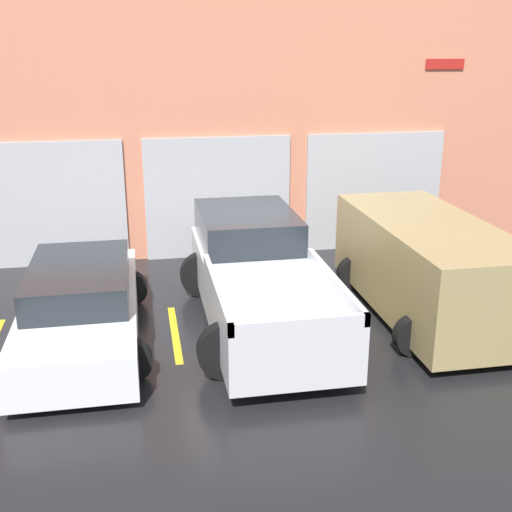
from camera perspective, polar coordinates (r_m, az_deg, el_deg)
name	(u,v)px	position (r m, az deg, el deg)	size (l,w,h in m)	color
ground_plane	(251,304)	(11.83, -0.45, -4.31)	(28.00, 28.00, 0.00)	black
shophouse_building	(224,131)	(14.27, -2.87, 11.07)	(17.77, 0.68, 5.59)	#D17A5B
pickup_truck	(258,277)	(10.87, 0.22, -1.88)	(2.48, 5.17, 1.66)	silver
sedan_white	(81,306)	(10.59, -15.28, -4.31)	(2.13, 4.60, 1.26)	white
sedan_side	(427,265)	(11.47, 14.96, -0.82)	(2.27, 4.59, 1.69)	#9E8956
parking_stripe_left	(175,333)	(10.76, -7.22, -6.83)	(0.12, 2.20, 0.01)	gold
parking_stripe_centre	(344,320)	(11.27, 7.82, -5.65)	(0.12, 2.20, 0.01)	gold
parking_stripe_right	(498,308)	(12.46, 20.72, -4.33)	(0.12, 2.20, 0.01)	gold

